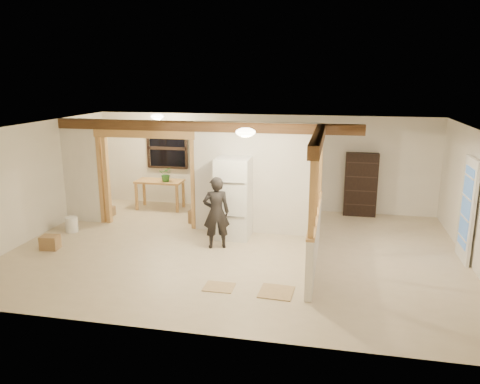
% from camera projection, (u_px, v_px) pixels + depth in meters
% --- Properties ---
extents(floor, '(9.00, 6.50, 0.01)m').
position_uv_depth(floor, '(236.00, 250.00, 9.59)').
color(floor, beige).
rests_on(floor, ground).
extents(ceiling, '(9.00, 6.50, 0.01)m').
position_uv_depth(ceiling, '(235.00, 128.00, 8.99)').
color(ceiling, white).
extents(wall_back, '(9.00, 0.01, 2.50)m').
position_uv_depth(wall_back, '(261.00, 162.00, 12.38)').
color(wall_back, silver).
rests_on(wall_back, floor).
extents(wall_front, '(9.00, 0.01, 2.50)m').
position_uv_depth(wall_front, '(183.00, 248.00, 6.20)').
color(wall_front, silver).
rests_on(wall_front, floor).
extents(wall_left, '(0.01, 6.50, 2.50)m').
position_uv_depth(wall_left, '(34.00, 181.00, 10.18)').
color(wall_left, silver).
rests_on(wall_left, floor).
extents(wall_right, '(0.01, 6.50, 2.50)m').
position_uv_depth(wall_right, '(480.00, 203.00, 8.40)').
color(wall_right, silver).
rests_on(wall_right, floor).
extents(partition_left_stub, '(0.90, 0.12, 2.50)m').
position_uv_depth(partition_left_stub, '(82.00, 171.00, 11.23)').
color(partition_left_stub, silver).
rests_on(partition_left_stub, floor).
extents(partition_center, '(2.80, 0.12, 2.50)m').
position_uv_depth(partition_center, '(256.00, 179.00, 10.39)').
color(partition_center, silver).
rests_on(partition_center, floor).
extents(doorway_frame, '(2.46, 0.14, 2.20)m').
position_uv_depth(doorway_frame, '(146.00, 180.00, 10.94)').
color(doorway_frame, tan).
rests_on(doorway_frame, floor).
extents(header_beam_back, '(7.00, 0.18, 0.22)m').
position_uv_depth(header_beam_back, '(203.00, 126.00, 10.35)').
color(header_beam_back, brown).
rests_on(header_beam_back, ceiling).
extents(header_beam_right, '(0.18, 3.30, 0.22)m').
position_uv_depth(header_beam_right, '(318.00, 139.00, 8.32)').
color(header_beam_right, brown).
rests_on(header_beam_right, ceiling).
extents(pony_wall, '(0.12, 3.20, 1.00)m').
position_uv_depth(pony_wall, '(314.00, 239.00, 8.78)').
color(pony_wall, silver).
rests_on(pony_wall, floor).
extents(stud_partition, '(0.14, 3.20, 1.32)m').
position_uv_depth(stud_partition, '(317.00, 178.00, 8.49)').
color(stud_partition, tan).
rests_on(stud_partition, pony_wall).
extents(window_back, '(1.12, 0.10, 1.10)m').
position_uv_depth(window_back, '(167.00, 148.00, 12.74)').
color(window_back, black).
rests_on(window_back, wall_back).
extents(french_door, '(0.12, 0.86, 2.00)m').
position_uv_depth(french_door, '(467.00, 210.00, 8.86)').
color(french_door, white).
rests_on(french_door, floor).
extents(ceiling_dome_main, '(0.36, 0.36, 0.16)m').
position_uv_depth(ceiling_dome_main, '(246.00, 132.00, 8.46)').
color(ceiling_dome_main, '#FFEABF').
rests_on(ceiling_dome_main, ceiling).
extents(ceiling_dome_util, '(0.32, 0.32, 0.14)m').
position_uv_depth(ceiling_dome_util, '(157.00, 117.00, 11.67)').
color(ceiling_dome_util, '#FFEABF').
rests_on(ceiling_dome_util, ceiling).
extents(hanging_bulb, '(0.07, 0.07, 0.07)m').
position_uv_depth(hanging_bulb, '(167.00, 132.00, 10.98)').
color(hanging_bulb, '#FFD88C').
rests_on(hanging_bulb, ceiling).
extents(refrigerator, '(0.73, 0.71, 1.77)m').
position_uv_depth(refrigerator, '(234.00, 198.00, 10.16)').
color(refrigerator, white).
rests_on(refrigerator, floor).
extents(woman, '(0.64, 0.53, 1.51)m').
position_uv_depth(woman, '(216.00, 213.00, 9.56)').
color(woman, black).
rests_on(woman, floor).
extents(work_table, '(1.23, 0.62, 0.78)m').
position_uv_depth(work_table, '(160.00, 194.00, 12.49)').
color(work_table, tan).
rests_on(work_table, floor).
extents(potted_plant, '(0.38, 0.34, 0.39)m').
position_uv_depth(potted_plant, '(166.00, 174.00, 12.21)').
color(potted_plant, '#2E6128').
rests_on(potted_plant, work_table).
extents(shop_vac, '(0.53, 0.53, 0.55)m').
position_uv_depth(shop_vac, '(98.00, 200.00, 12.34)').
color(shop_vac, '#AD2A15').
rests_on(shop_vac, floor).
extents(bookshelf, '(0.80, 0.27, 1.61)m').
position_uv_depth(bookshelf, '(361.00, 185.00, 11.78)').
color(bookshelf, black).
rests_on(bookshelf, floor).
extents(bucket, '(0.35, 0.35, 0.35)m').
position_uv_depth(bucket, '(72.00, 224.00, 10.66)').
color(bucket, white).
rests_on(bucket, floor).
extents(box_util_a, '(0.43, 0.39, 0.32)m').
position_uv_depth(box_util_a, '(198.00, 216.00, 11.32)').
color(box_util_a, '#9E764C').
rests_on(box_util_a, floor).
extents(box_util_b, '(0.26, 0.26, 0.24)m').
position_uv_depth(box_util_b, '(109.00, 211.00, 11.90)').
color(box_util_b, '#9E764C').
rests_on(box_util_b, floor).
extents(box_front, '(0.38, 0.32, 0.28)m').
position_uv_depth(box_front, '(50.00, 242.00, 9.61)').
color(box_front, '#9E764C').
rests_on(box_front, floor).
extents(floor_panel_near, '(0.57, 0.57, 0.02)m').
position_uv_depth(floor_panel_near, '(276.00, 292.00, 7.70)').
color(floor_panel_near, tan).
rests_on(floor_panel_near, floor).
extents(floor_panel_far, '(0.50, 0.40, 0.02)m').
position_uv_depth(floor_panel_far, '(219.00, 287.00, 7.89)').
color(floor_panel_far, tan).
rests_on(floor_panel_far, floor).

